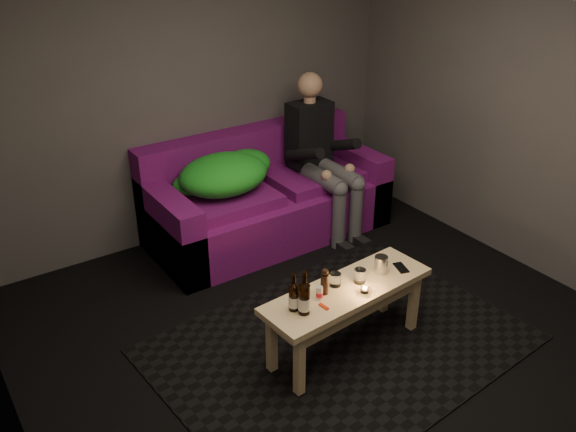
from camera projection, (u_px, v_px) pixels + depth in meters
The scene contains 17 objects.
floor at pixel (350, 357), 4.15m from camera, with size 4.50×4.50×0.00m, color black.
room at pixel (314, 106), 3.74m from camera, with size 4.50×4.50×4.50m.
rug at pixel (340, 344), 4.26m from camera, with size 2.46×1.79×0.01m, color black.
sofa at pixel (265, 200), 5.57m from camera, with size 2.15×0.97×0.93m.
green_blanket at pixel (226, 173), 5.21m from camera, with size 0.95×0.65×0.32m.
person at pixel (320, 153), 5.50m from camera, with size 0.39×0.89×1.44m.
coffee_table at pixel (347, 299), 4.04m from camera, with size 1.26×0.49×0.50m.
beer_bottle_a at pixel (294, 297), 3.74m from camera, with size 0.07×0.07×0.26m.
beer_bottle_b at pixel (304, 298), 3.70m from camera, with size 0.08×0.08×0.30m.
salt_shaker at pixel (319, 293), 3.87m from camera, with size 0.04×0.04×0.09m, color silver.
pepper_mill at pixel (325, 284), 3.91m from camera, with size 0.05×0.05×0.14m, color black.
tumbler_back at pixel (335, 280), 4.00m from camera, with size 0.08×0.08×0.09m, color white.
tealight at pixel (365, 289), 3.94m from camera, with size 0.06×0.06×0.04m.
tumbler_front at pixel (360, 276), 4.03m from camera, with size 0.08×0.08×0.10m, color white.
steel_cup at pixel (381, 265), 4.14m from camera, with size 0.09×0.09×0.12m, color #B3B5BA.
smartphone at pixel (401, 268), 4.21m from camera, with size 0.07×0.14×0.01m, color black.
red_lighter at pixel (324, 307), 3.80m from camera, with size 0.02×0.08×0.01m, color red.
Camera 1 is at (-2.18, -2.45, 2.75)m, focal length 38.00 mm.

